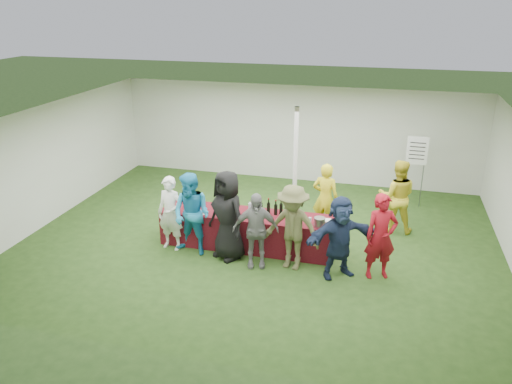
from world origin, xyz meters
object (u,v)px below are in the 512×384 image
(customer_3, at_px, (255,230))
(customer_2, at_px, (228,215))
(staff_back, at_px, (397,196))
(customer_0, at_px, (171,213))
(serving_table, at_px, (247,230))
(wine_list_sign, at_px, (417,156))
(dump_bucket, at_px, (320,222))
(staff_pourer, at_px, (325,198))
(customer_4, at_px, (292,228))
(customer_6, at_px, (381,237))
(customer_5, at_px, (340,237))
(customer_1, at_px, (192,215))

(customer_3, bearing_deg, customer_2, 146.80)
(staff_back, xyz_separation_m, customer_0, (-4.48, -2.05, -0.05))
(serving_table, distance_m, wine_list_sign, 4.75)
(wine_list_sign, bearing_deg, customer_2, -134.48)
(dump_bucket, bearing_deg, customer_0, -175.43)
(staff_pourer, distance_m, customer_4, 1.81)
(wine_list_sign, height_order, customer_6, wine_list_sign)
(dump_bucket, xyz_separation_m, staff_pourer, (-0.07, 1.36, -0.04))
(wine_list_sign, relative_size, customer_4, 1.06)
(customer_3, height_order, customer_5, customer_5)
(customer_3, height_order, customer_6, customer_6)
(staff_pourer, distance_m, customer_6, 2.09)
(wine_list_sign, height_order, staff_pourer, wine_list_sign)
(customer_3, relative_size, customer_4, 0.89)
(serving_table, bearing_deg, customer_1, -150.40)
(dump_bucket, distance_m, customer_2, 1.81)
(customer_5, xyz_separation_m, customer_6, (0.73, 0.16, 0.03))
(wine_list_sign, bearing_deg, staff_back, -104.52)
(dump_bucket, distance_m, customer_4, 0.61)
(customer_5, bearing_deg, customer_4, 141.79)
(customer_1, bearing_deg, customer_5, 10.83)
(staff_back, bearing_deg, wine_list_sign, -106.97)
(customer_5, bearing_deg, dump_bucket, 99.09)
(dump_bucket, height_order, staff_pourer, staff_pourer)
(staff_back, height_order, customer_1, customer_1)
(customer_0, distance_m, customer_1, 0.52)
(customer_0, relative_size, customer_5, 0.98)
(customer_4, xyz_separation_m, customer_6, (1.63, 0.09, -0.02))
(customer_4, bearing_deg, staff_back, 60.08)
(staff_back, bearing_deg, customer_1, 25.90)
(customer_0, bearing_deg, staff_back, 32.38)
(customer_2, xyz_separation_m, customer_3, (0.62, -0.20, -0.16))
(staff_pourer, xyz_separation_m, customer_5, (0.51, -1.83, -0.00))
(dump_bucket, xyz_separation_m, customer_5, (0.44, -0.48, -0.04))
(staff_pourer, height_order, customer_6, customer_6)
(dump_bucket, height_order, customer_1, customer_1)
(staff_pourer, distance_m, customer_0, 3.37)
(customer_0, bearing_deg, customer_3, -0.46)
(wine_list_sign, distance_m, customer_1, 5.78)
(staff_pourer, bearing_deg, customer_0, 37.97)
(dump_bucket, xyz_separation_m, customer_1, (-2.52, -0.34, 0.02))
(staff_pourer, xyz_separation_m, customer_0, (-2.96, -1.60, -0.02))
(customer_5, bearing_deg, customer_6, -21.79)
(serving_table, relative_size, customer_4, 2.12)
(customer_5, relative_size, customer_6, 0.96)
(customer_6, bearing_deg, staff_back, 61.38)
(customer_1, bearing_deg, customer_3, 6.08)
(wine_list_sign, height_order, customer_2, customer_2)
(customer_0, bearing_deg, customer_4, 4.14)
(customer_4, bearing_deg, customer_3, -160.38)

